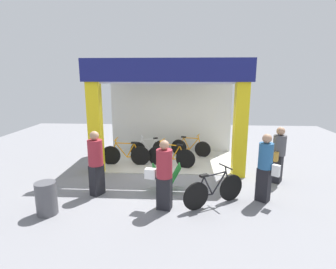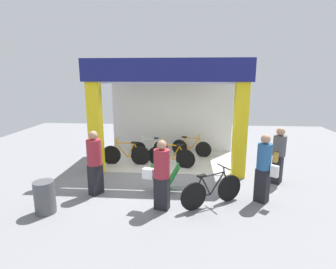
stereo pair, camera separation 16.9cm
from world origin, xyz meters
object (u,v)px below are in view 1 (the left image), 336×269
bicycle_inside_0 (171,156)px  trash_bin (46,198)px  bicycle_inside_2 (126,155)px  pedestrian_3 (279,154)px  bicycle_inside_3 (190,147)px  bicycle_inside_1 (149,148)px  sandwich_board_sign (166,178)px  bicycle_parked_0 (214,190)px  pedestrian_2 (164,174)px  pedestrian_0 (265,167)px  pedestrian_1 (96,162)px

bicycle_inside_0 → trash_bin: (-2.66, -3.38, 0.00)m
bicycle_inside_2 → pedestrian_3: 4.97m
bicycle_inside_3 → trash_bin: size_ratio=2.02×
bicycle_inside_1 → pedestrian_3: (4.10, -2.47, 0.54)m
sandwich_board_sign → bicycle_parked_0: bearing=-33.3°
bicycle_inside_3 → pedestrian_3: size_ratio=0.92×
bicycle_inside_1 → pedestrian_2: 4.40m
pedestrian_0 → pedestrian_2: bearing=-167.4°
bicycle_inside_2 → pedestrian_3: bearing=-15.0°
bicycle_inside_3 → pedestrian_1: pedestrian_1 is taller
pedestrian_3 → trash_bin: 6.26m
bicycle_inside_3 → pedestrian_2: 4.40m
pedestrian_2 → trash_bin: 2.70m
bicycle_parked_0 → pedestrian_2: bearing=-168.2°
bicycle_inside_0 → bicycle_inside_3: bicycle_inside_0 is taller
bicycle_inside_3 → trash_bin: bicycle_inside_3 is taller
bicycle_inside_3 → pedestrian_1: bearing=-125.1°
bicycle_inside_2 → sandwich_board_sign: 2.57m
pedestrian_0 → bicycle_inside_0: bearing=134.8°
pedestrian_0 → pedestrian_1: pedestrian_0 is taller
bicycle_inside_2 → pedestrian_2: (1.56, -3.09, 0.49)m
pedestrian_0 → pedestrian_2: (-2.46, -0.55, -0.02)m
bicycle_parked_0 → trash_bin: size_ratio=1.99×
pedestrian_3 → trash_bin: (-5.84, -2.20, -0.49)m
sandwich_board_sign → pedestrian_2: size_ratio=0.49×
sandwich_board_sign → bicycle_inside_2: bearing=127.2°
bicycle_inside_0 → sandwich_board_sign: (-0.04, -1.95, -0.01)m
pedestrian_0 → bicycle_inside_1: bearing=131.9°
pedestrian_0 → pedestrian_1: bearing=178.2°
bicycle_inside_0 → pedestrian_1: size_ratio=0.97×
bicycle_parked_0 → pedestrian_1: bearing=171.9°
pedestrian_1 → bicycle_inside_3: bearing=54.9°
trash_bin → sandwich_board_sign: bearing=28.7°
bicycle_inside_3 → sandwich_board_sign: (-0.74, -3.27, 0.02)m
sandwich_board_sign → pedestrian_0: pedestrian_0 is taller
bicycle_inside_1 → bicycle_inside_3: 1.62m
pedestrian_3 → bicycle_parked_0: bearing=-142.3°
pedestrian_2 → bicycle_inside_2: bearing=116.7°
bicycle_inside_1 → pedestrian_0: bearing=-48.1°
bicycle_inside_3 → pedestrian_0: bearing=-65.4°
pedestrian_2 → bicycle_inside_1: bearing=101.7°
pedestrian_3 → trash_bin: size_ratio=2.19×
bicycle_parked_0 → pedestrian_0: (1.26, 0.30, 0.51)m
pedestrian_3 → trash_bin: bearing=-159.4°
bicycle_inside_0 → bicycle_inside_2: 1.60m
bicycle_inside_2 → trash_bin: bearing=-107.1°
bicycle_inside_0 → pedestrian_1: bearing=-128.7°
bicycle_inside_0 → pedestrian_0: bearing=-45.2°
bicycle_inside_3 → bicycle_parked_0: bicycle_parked_0 is taller
bicycle_inside_0 → pedestrian_2: size_ratio=0.99×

